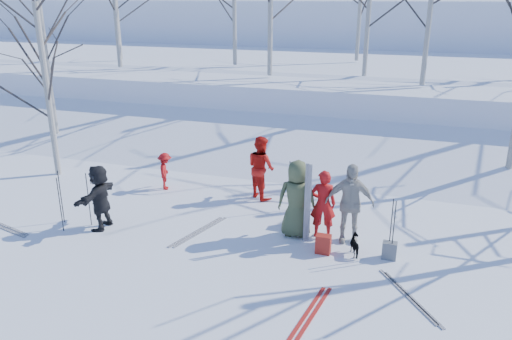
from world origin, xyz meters
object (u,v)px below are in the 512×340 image
(skier_olive_center, at_px, (297,199))
(backpack_grey, at_px, (389,250))
(skier_red_seated, at_px, (165,171))
(backpack_dark, at_px, (295,219))
(skier_cream_east, at_px, (350,203))
(skier_redor_behind, at_px, (261,167))
(skier_grey_west, at_px, (100,197))
(skier_red_north, at_px, (323,204))
(backpack_red, at_px, (323,244))
(dog, at_px, (356,246))

(skier_olive_center, height_order, backpack_grey, skier_olive_center)
(skier_red_seated, bearing_deg, backpack_dark, -131.04)
(skier_red_seated, xyz_separation_m, skier_cream_east, (5.46, -1.60, 0.38))
(skier_red_seated, bearing_deg, skier_cream_east, -130.66)
(skier_redor_behind, relative_size, backpack_grey, 4.58)
(skier_grey_west, bearing_deg, skier_red_north, 101.63)
(backpack_red, bearing_deg, backpack_dark, 129.18)
(backpack_red, bearing_deg, backpack_grey, 8.09)
(backpack_red, bearing_deg, skier_red_seated, 154.99)
(skier_grey_west, distance_m, backpack_red, 5.33)
(backpack_red, bearing_deg, skier_red_north, 103.43)
(skier_olive_center, xyz_separation_m, skier_cream_east, (1.18, 0.10, 0.01))
(skier_cream_east, height_order, backpack_dark, skier_cream_east)
(skier_redor_behind, relative_size, backpack_dark, 4.35)
(skier_redor_behind, xyz_separation_m, skier_cream_east, (2.67, -1.87, 0.05))
(skier_redor_behind, bearing_deg, skier_grey_west, 83.00)
(skier_olive_center, xyz_separation_m, backpack_red, (0.77, -0.65, -0.70))
(backpack_red, bearing_deg, skier_cream_east, 61.24)
(skier_grey_west, bearing_deg, backpack_red, 92.89)
(skier_cream_east, xyz_separation_m, skier_grey_west, (-5.69, -1.17, -0.13))
(backpack_red, relative_size, backpack_dark, 1.05)
(backpack_red, bearing_deg, skier_redor_behind, 130.69)
(skier_olive_center, height_order, backpack_red, skier_olive_center)
(backpack_red, distance_m, backpack_dark, 1.43)
(skier_red_seated, bearing_deg, backpack_red, -139.31)
(skier_red_north, distance_m, skier_red_seated, 5.12)
(skier_red_north, height_order, skier_redor_behind, skier_redor_behind)
(skier_red_north, relative_size, backpack_red, 3.85)
(skier_red_seated, xyz_separation_m, backpack_dark, (4.14, -1.25, -0.34))
(skier_red_seated, distance_m, skier_cream_east, 5.70)
(skier_red_north, distance_m, skier_grey_west, 5.23)
(backpack_red, bearing_deg, dog, 11.65)
(skier_cream_east, relative_size, backpack_grey, 4.85)
(skier_red_north, xyz_separation_m, backpack_grey, (1.56, -0.59, -0.62))
(skier_olive_center, distance_m, dog, 1.69)
(backpack_grey, bearing_deg, skier_red_seated, 161.42)
(dog, xyz_separation_m, backpack_red, (-0.69, -0.14, -0.01))
(skier_redor_behind, relative_size, backpack_red, 4.15)
(backpack_dark, bearing_deg, skier_cream_east, -15.16)
(skier_redor_behind, xyz_separation_m, backpack_dark, (1.35, -1.51, -0.67))
(skier_cream_east, bearing_deg, skier_olive_center, 175.68)
(skier_red_seated, distance_m, backpack_dark, 4.34)
(skier_red_north, relative_size, backpack_dark, 4.04)
(skier_redor_behind, bearing_deg, skier_olive_center, 164.78)
(backpack_grey, relative_size, backpack_dark, 0.95)
(skier_redor_behind, distance_m, skier_grey_west, 4.29)
(skier_red_north, relative_size, skier_red_seated, 1.50)
(skier_redor_behind, height_order, skier_red_seated, skier_redor_behind)
(backpack_grey, bearing_deg, skier_olive_center, 168.11)
(skier_red_seated, xyz_separation_m, backpack_red, (5.05, -2.35, -0.33))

